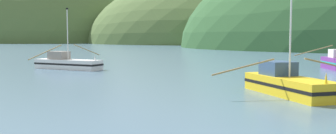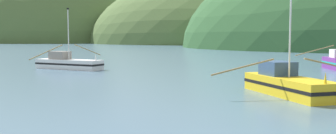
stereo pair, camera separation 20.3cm
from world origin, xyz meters
name	(u,v)px [view 1 (the left image)]	position (x,y,z in m)	size (l,w,h in m)	color
hill_mid_left	(37,42)	(-146.07, 253.16, 0.00)	(169.77, 135.82, 109.36)	#516B38
hill_mid_right	(216,43)	(-11.36, 227.95, 0.00)	(158.94, 127.15, 84.88)	#516B38
fishing_boat_yellow	(287,84)	(5.96, 22.45, 0.81)	(10.49, 8.50, 6.90)	gold
fishing_boat_white	(67,63)	(-18.82, 39.20, 0.77)	(9.60, 12.40, 7.70)	white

